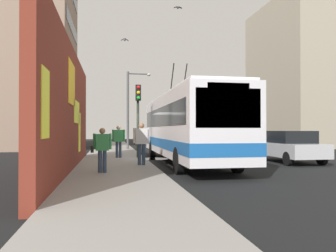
{
  "coord_description": "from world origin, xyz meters",
  "views": [
    {
      "loc": [
        -17.47,
        1.86,
        1.65
      ],
      "look_at": [
        2.47,
        -1.67,
        1.86
      ],
      "focal_mm": 35.46,
      "sensor_mm": 36.0,
      "label": 1
    }
  ],
  "objects_px": {
    "parked_car_white": "(241,141)",
    "parked_car_black": "(216,139)",
    "pedestrian_near_wall": "(102,147)",
    "traffic_light": "(138,108)",
    "parked_car_silver": "(289,146)",
    "street_lamp": "(131,104)",
    "pedestrian_midblock": "(119,139)",
    "pedestrian_at_curb": "(141,140)",
    "city_bus": "(185,125)"
  },
  "relations": [
    {
      "from": "parked_car_white",
      "to": "parked_car_black",
      "type": "relative_size",
      "value": 0.88
    },
    {
      "from": "pedestrian_near_wall",
      "to": "traffic_light",
      "type": "distance_m",
      "value": 6.43
    },
    {
      "from": "parked_car_silver",
      "to": "street_lamp",
      "type": "bearing_deg",
      "value": 34.48
    },
    {
      "from": "pedestrian_near_wall",
      "to": "street_lamp",
      "type": "distance_m",
      "value": 14.44
    },
    {
      "from": "parked_car_white",
      "to": "pedestrian_midblock",
      "type": "bearing_deg",
      "value": 113.0
    },
    {
      "from": "parked_car_silver",
      "to": "parked_car_white",
      "type": "relative_size",
      "value": 1.02
    },
    {
      "from": "parked_car_silver",
      "to": "pedestrian_at_curb",
      "type": "height_order",
      "value": "pedestrian_at_curb"
    },
    {
      "from": "parked_car_silver",
      "to": "parked_car_white",
      "type": "height_order",
      "value": "same"
    },
    {
      "from": "pedestrian_midblock",
      "to": "pedestrian_at_curb",
      "type": "height_order",
      "value": "pedestrian_at_curb"
    },
    {
      "from": "pedestrian_midblock",
      "to": "traffic_light",
      "type": "relative_size",
      "value": 0.44
    },
    {
      "from": "parked_car_white",
      "to": "traffic_light",
      "type": "relative_size",
      "value": 1.07
    },
    {
      "from": "traffic_light",
      "to": "pedestrian_near_wall",
      "type": "bearing_deg",
      "value": 163.49
    },
    {
      "from": "parked_car_black",
      "to": "traffic_light",
      "type": "bearing_deg",
      "value": 141.16
    },
    {
      "from": "parked_car_black",
      "to": "pedestrian_midblock",
      "type": "bearing_deg",
      "value": 137.16
    },
    {
      "from": "pedestrian_at_curb",
      "to": "parked_car_silver",
      "type": "bearing_deg",
      "value": -80.07
    },
    {
      "from": "city_bus",
      "to": "pedestrian_near_wall",
      "type": "distance_m",
      "value": 5.68
    },
    {
      "from": "parked_car_black",
      "to": "street_lamp",
      "type": "distance_m",
      "value": 7.81
    },
    {
      "from": "traffic_light",
      "to": "pedestrian_at_curb",
      "type": "bearing_deg",
      "value": 177.37
    },
    {
      "from": "parked_car_white",
      "to": "pedestrian_near_wall",
      "type": "relative_size",
      "value": 2.7
    },
    {
      "from": "parked_car_black",
      "to": "pedestrian_near_wall",
      "type": "relative_size",
      "value": 3.08
    },
    {
      "from": "pedestrian_at_curb",
      "to": "traffic_light",
      "type": "relative_size",
      "value": 0.46
    },
    {
      "from": "pedestrian_near_wall",
      "to": "traffic_light",
      "type": "bearing_deg",
      "value": -16.51
    },
    {
      "from": "city_bus",
      "to": "parked_car_white",
      "type": "relative_size",
      "value": 2.86
    },
    {
      "from": "traffic_light",
      "to": "street_lamp",
      "type": "xyz_separation_m",
      "value": [
        8.14,
        -0.13,
        0.85
      ]
    },
    {
      "from": "pedestrian_near_wall",
      "to": "street_lamp",
      "type": "xyz_separation_m",
      "value": [
        14.08,
        -1.89,
        2.59
      ]
    },
    {
      "from": "city_bus",
      "to": "parked_car_white",
      "type": "bearing_deg",
      "value": -43.15
    },
    {
      "from": "parked_car_black",
      "to": "traffic_light",
      "type": "xyz_separation_m",
      "value": [
        -9.13,
        7.35,
        1.95
      ]
    },
    {
      "from": "pedestrian_near_wall",
      "to": "parked_car_black",
      "type": "bearing_deg",
      "value": -31.16
    },
    {
      "from": "city_bus",
      "to": "pedestrian_midblock",
      "type": "relative_size",
      "value": 7.02
    },
    {
      "from": "traffic_light",
      "to": "parked_car_black",
      "type": "bearing_deg",
      "value": -38.84
    },
    {
      "from": "pedestrian_midblock",
      "to": "street_lamp",
      "type": "bearing_deg",
      "value": -8.17
    },
    {
      "from": "parked_car_white",
      "to": "traffic_light",
      "type": "xyz_separation_m",
      "value": [
        -3.65,
        7.35,
        1.96
      ]
    },
    {
      "from": "parked_car_silver",
      "to": "pedestrian_at_curb",
      "type": "distance_m",
      "value": 7.64
    },
    {
      "from": "pedestrian_near_wall",
      "to": "traffic_light",
      "type": "height_order",
      "value": "traffic_light"
    },
    {
      "from": "pedestrian_at_curb",
      "to": "traffic_light",
      "type": "height_order",
      "value": "traffic_light"
    },
    {
      "from": "city_bus",
      "to": "pedestrian_near_wall",
      "type": "height_order",
      "value": "city_bus"
    },
    {
      "from": "traffic_light",
      "to": "city_bus",
      "type": "bearing_deg",
      "value": -131.4
    },
    {
      "from": "pedestrian_near_wall",
      "to": "pedestrian_at_curb",
      "type": "height_order",
      "value": "pedestrian_at_curb"
    },
    {
      "from": "city_bus",
      "to": "parked_car_black",
      "type": "distance_m",
      "value": 12.23
    },
    {
      "from": "city_bus",
      "to": "traffic_light",
      "type": "relative_size",
      "value": 3.07
    },
    {
      "from": "street_lamp",
      "to": "parked_car_white",
      "type": "bearing_deg",
      "value": -121.89
    },
    {
      "from": "city_bus",
      "to": "street_lamp",
      "type": "relative_size",
      "value": 2.0
    },
    {
      "from": "pedestrian_midblock",
      "to": "pedestrian_near_wall",
      "type": "relative_size",
      "value": 1.1
    },
    {
      "from": "parked_car_white",
      "to": "street_lamp",
      "type": "bearing_deg",
      "value": 58.11
    },
    {
      "from": "parked_car_white",
      "to": "parked_car_black",
      "type": "distance_m",
      "value": 5.48
    },
    {
      "from": "pedestrian_at_curb",
      "to": "traffic_light",
      "type": "bearing_deg",
      "value": -2.63
    },
    {
      "from": "parked_car_black",
      "to": "pedestrian_midblock",
      "type": "distance_m",
      "value": 12.32
    },
    {
      "from": "street_lamp",
      "to": "pedestrian_at_curb",
      "type": "bearing_deg",
      "value": 178.56
    },
    {
      "from": "city_bus",
      "to": "traffic_light",
      "type": "distance_m",
      "value": 3.01
    },
    {
      "from": "parked_car_black",
      "to": "pedestrian_at_curb",
      "type": "distance_m",
      "value": 14.86
    }
  ]
}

